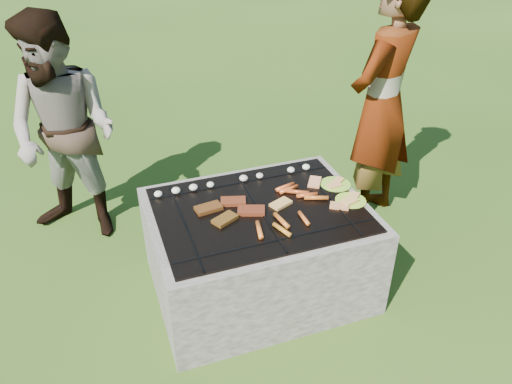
% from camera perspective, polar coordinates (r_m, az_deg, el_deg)
% --- Properties ---
extents(lawn, '(60.00, 60.00, 0.00)m').
position_cam_1_polar(lawn, '(3.35, 0.29, -10.60)').
color(lawn, '#1E4210').
rests_on(lawn, ground).
extents(fire_pit, '(1.30, 1.00, 0.62)m').
position_cam_1_polar(fire_pit, '(3.17, 0.31, -6.86)').
color(fire_pit, gray).
rests_on(fire_pit, ground).
extents(mushrooms, '(1.05, 0.06, 0.04)m').
position_cam_1_polar(mushrooms, '(3.21, -3.10, 1.27)').
color(mushrooms, white).
rests_on(mushrooms, fire_pit).
extents(pork_slabs, '(0.40, 0.29, 0.02)m').
position_cam_1_polar(pork_slabs, '(2.95, -2.98, -2.00)').
color(pork_slabs, brown).
rests_on(pork_slabs, fire_pit).
extents(sausages, '(0.54, 0.51, 0.03)m').
position_cam_1_polar(sausages, '(2.97, 4.00, -1.64)').
color(sausages, '#E54925').
rests_on(sausages, fire_pit).
extents(bread_on_grate, '(0.46, 0.43, 0.02)m').
position_cam_1_polar(bread_on_grate, '(3.09, 5.95, -0.45)').
color(bread_on_grate, tan).
rests_on(bread_on_grate, fire_pit).
extents(plate_far, '(0.22, 0.22, 0.03)m').
position_cam_1_polar(plate_far, '(3.25, 9.07, 0.86)').
color(plate_far, '#B6E336').
rests_on(plate_far, fire_pit).
extents(plate_near, '(0.20, 0.20, 0.03)m').
position_cam_1_polar(plate_near, '(3.10, 10.77, -0.95)').
color(plate_near, yellow).
rests_on(plate_near, fire_pit).
extents(cook, '(0.80, 0.72, 1.83)m').
position_cam_1_polar(cook, '(3.69, 14.19, 9.55)').
color(cook, gray).
rests_on(cook, ground).
extents(bystander, '(0.99, 0.95, 1.62)m').
position_cam_1_polar(bystander, '(3.65, -21.00, 6.25)').
color(bystander, gray).
rests_on(bystander, ground).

